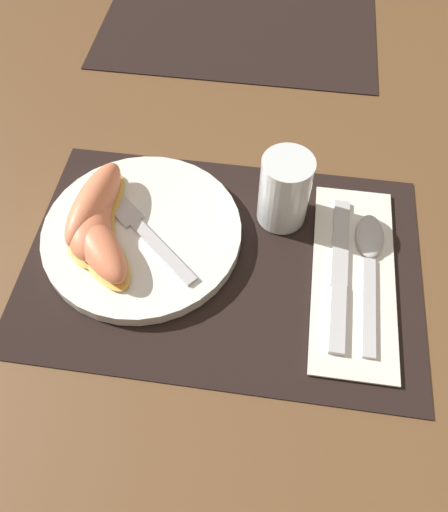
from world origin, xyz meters
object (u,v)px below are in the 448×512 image
(citrus_wedge_3, at_px, (98,244))
(citrus_wedge_0, at_px, (95,205))
(citrus_wedge_2, at_px, (88,231))
(fork, at_px, (139,226))
(citrus_wedge_1, at_px, (91,221))
(knife, at_px, (339,275))
(plate, at_px, (142,233))
(spoon, at_px, (370,254))
(juice_glass, at_px, (284,193))

(citrus_wedge_3, bearing_deg, citrus_wedge_0, 108.75)
(citrus_wedge_2, bearing_deg, fork, 24.92)
(citrus_wedge_1, xyz_separation_m, citrus_wedge_2, (0.00, -0.02, 0.00))
(knife, distance_m, citrus_wedge_3, 0.28)
(plate, bearing_deg, citrus_wedge_0, 167.21)
(spoon, xyz_separation_m, citrus_wedge_3, (-0.31, -0.05, 0.02))
(plate, bearing_deg, citrus_wedge_2, -157.89)
(spoon, relative_size, citrus_wedge_1, 1.81)
(citrus_wedge_0, height_order, citrus_wedge_2, citrus_wedge_0)
(citrus_wedge_2, distance_m, citrus_wedge_3, 0.02)
(juice_glass, xyz_separation_m, knife, (0.07, -0.08, -0.04))
(juice_glass, xyz_separation_m, fork, (-0.17, -0.05, -0.02))
(fork, relative_size, citrus_wedge_3, 1.16)
(fork, distance_m, citrus_wedge_0, 0.06)
(plate, xyz_separation_m, citrus_wedge_2, (-0.06, -0.02, 0.02))
(citrus_wedge_3, bearing_deg, citrus_wedge_2, 133.58)
(spoon, height_order, citrus_wedge_2, citrus_wedge_2)
(fork, xyz_separation_m, citrus_wedge_0, (-0.05, 0.01, 0.02))
(juice_glass, relative_size, knife, 0.46)
(plate, distance_m, juice_glass, 0.18)
(knife, bearing_deg, citrus_wedge_3, -177.13)
(juice_glass, relative_size, fork, 0.65)
(knife, distance_m, citrus_wedge_0, 0.30)
(juice_glass, distance_m, knife, 0.12)
(knife, bearing_deg, fork, 173.71)
(citrus_wedge_0, xyz_separation_m, citrus_wedge_1, (0.00, -0.02, -0.00))
(plate, height_order, citrus_wedge_3, citrus_wedge_3)
(plate, distance_m, spoon, 0.27)
(spoon, height_order, citrus_wedge_0, citrus_wedge_0)
(citrus_wedge_0, bearing_deg, citrus_wedge_2, -86.58)
(plate, distance_m, citrus_wedge_3, 0.06)
(knife, bearing_deg, juice_glass, 132.03)
(citrus_wedge_2, bearing_deg, citrus_wedge_0, 93.42)
(spoon, xyz_separation_m, citrus_wedge_2, (-0.33, -0.03, 0.02))
(citrus_wedge_1, bearing_deg, citrus_wedge_0, 91.89)
(citrus_wedge_2, bearing_deg, spoon, 5.36)
(juice_glass, relative_size, spoon, 0.51)
(spoon, height_order, fork, fork)
(plate, distance_m, knife, 0.24)
(plate, bearing_deg, knife, -5.94)
(juice_glass, xyz_separation_m, citrus_wedge_1, (-0.22, -0.06, -0.01))
(knife, distance_m, spoon, 0.05)
(knife, distance_m, citrus_wedge_2, 0.29)
(fork, bearing_deg, spoon, 1.35)
(plate, height_order, citrus_wedge_0, citrus_wedge_0)
(plate, relative_size, juice_glass, 2.51)
(citrus_wedge_1, bearing_deg, knife, -3.45)
(knife, relative_size, citrus_wedge_0, 1.50)
(knife, height_order, citrus_wedge_1, citrus_wedge_1)
(citrus_wedge_0, xyz_separation_m, citrus_wedge_3, (0.02, -0.05, -0.00))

